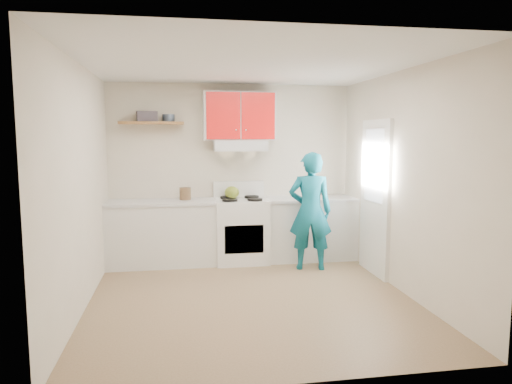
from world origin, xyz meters
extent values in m
plane|color=brown|center=(0.00, 0.00, 0.00)|extent=(3.80, 3.80, 0.00)
cube|color=white|center=(0.00, 0.00, 2.60)|extent=(3.60, 3.80, 0.04)
cube|color=beige|center=(0.00, 1.90, 1.30)|extent=(3.60, 0.04, 2.60)
cube|color=beige|center=(0.00, -1.90, 1.30)|extent=(3.60, 0.04, 2.60)
cube|color=beige|center=(-1.80, 0.00, 1.30)|extent=(0.04, 3.80, 2.60)
cube|color=beige|center=(1.80, 0.00, 1.30)|extent=(0.04, 3.80, 2.60)
cube|color=white|center=(1.78, 0.70, 1.02)|extent=(0.05, 0.85, 2.05)
cube|color=white|center=(1.75, 0.70, 1.45)|extent=(0.01, 0.55, 0.95)
cube|color=silver|center=(-1.04, 1.60, 0.45)|extent=(1.52, 0.60, 0.90)
cube|color=silver|center=(1.14, 1.60, 0.45)|extent=(1.32, 0.60, 0.90)
cube|color=white|center=(0.10, 1.57, 0.46)|extent=(0.76, 0.65, 0.92)
cube|color=silver|center=(0.10, 1.68, 1.70)|extent=(0.76, 0.44, 0.15)
cube|color=red|center=(0.10, 1.73, 2.12)|extent=(1.02, 0.33, 0.70)
cube|color=brown|center=(-1.15, 1.75, 2.02)|extent=(0.90, 0.30, 0.04)
cube|color=#393239|center=(-1.21, 1.76, 2.11)|extent=(0.31, 0.24, 0.14)
cylinder|color=#333D4C|center=(-0.91, 1.77, 2.09)|extent=(0.23, 0.23, 0.11)
ellipsoid|color=olive|center=(-0.02, 1.69, 1.01)|extent=(0.26, 0.26, 0.18)
cylinder|color=#4D3822|center=(-0.70, 1.67, 1.00)|extent=(0.21, 0.21, 0.20)
cube|color=olive|center=(0.79, 1.58, 0.91)|extent=(0.36, 0.31, 0.02)
cube|color=red|center=(1.44, 1.58, 0.90)|extent=(0.31, 0.27, 0.01)
imported|color=#0D6177|center=(0.99, 1.04, 0.81)|extent=(0.66, 0.50, 1.62)
camera|label=1|loc=(-0.79, -5.09, 1.84)|focal=32.83mm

